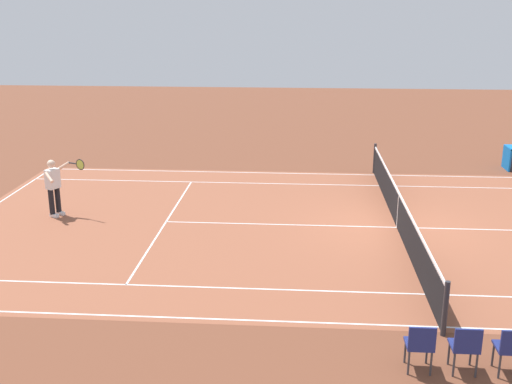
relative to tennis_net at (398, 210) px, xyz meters
The scene contains 8 objects.
ground_plane 0.49m from the tennis_net, ahead, with size 60.00×60.00×0.00m, color brown.
court_slab 0.49m from the tennis_net, ahead, with size 24.20×11.40×0.00m, color #935138.
court_line_markings 0.49m from the tennis_net, ahead, with size 23.85×11.05×0.01m.
tennis_net is the anchor object (origin of this frame).
tennis_player_near 9.67m from the tennis_net, ahead, with size 1.19×0.75×1.70m.
spectator_chair_4 7.08m from the tennis_net, 96.34° to the left, with size 0.44×0.44×0.88m.
spectator_chair_5 7.04m from the tennis_net, 90.46° to the left, with size 0.44×0.44×0.88m.
spectator_chair_6 7.07m from the tennis_net, 84.57° to the left, with size 0.44×0.44×0.88m.
Camera 1 is at (2.69, 16.18, 5.81)m, focal length 43.53 mm.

